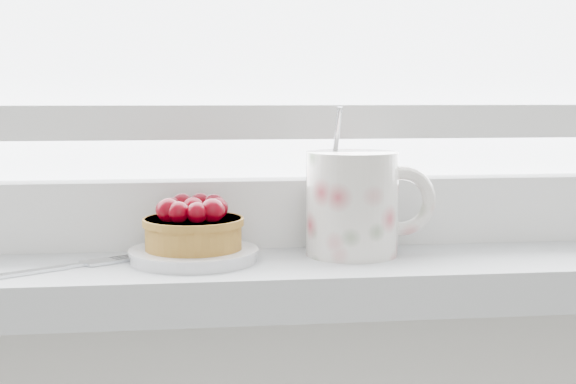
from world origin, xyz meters
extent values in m
cube|color=silver|center=(0.00, 1.90, 0.92)|extent=(1.60, 0.20, 0.04)
cube|color=white|center=(0.00, 1.97, 0.97)|extent=(1.30, 0.05, 0.07)
cube|color=white|center=(0.00, 1.97, 1.07)|extent=(1.30, 0.04, 0.04)
cylinder|color=silver|center=(-0.08, 1.89, 0.95)|extent=(0.12, 0.12, 0.01)
cylinder|color=#8F5F1F|center=(-0.08, 1.89, 0.97)|extent=(0.09, 0.09, 0.03)
cylinder|color=#8F5F1F|center=(-0.08, 1.89, 0.98)|extent=(0.10, 0.10, 0.01)
sphere|color=#490008|center=(-0.08, 1.89, 0.99)|extent=(0.02, 0.02, 0.02)
sphere|color=#490008|center=(-0.05, 1.89, 0.99)|extent=(0.02, 0.02, 0.02)
sphere|color=#490008|center=(-0.06, 1.91, 0.99)|extent=(0.02, 0.02, 0.02)
sphere|color=#490008|center=(-0.07, 1.92, 0.99)|extent=(0.02, 0.02, 0.02)
sphere|color=#490008|center=(-0.09, 1.91, 0.99)|extent=(0.02, 0.02, 0.02)
sphere|color=#490008|center=(-0.10, 1.90, 0.99)|extent=(0.02, 0.02, 0.02)
sphere|color=#490008|center=(-0.10, 1.89, 0.99)|extent=(0.02, 0.02, 0.02)
sphere|color=#490008|center=(-0.10, 1.87, 0.99)|extent=(0.02, 0.02, 0.02)
sphere|color=#490008|center=(-0.09, 1.87, 0.99)|extent=(0.02, 0.02, 0.02)
sphere|color=#490008|center=(-0.08, 1.86, 0.99)|extent=(0.02, 0.02, 0.02)
sphere|color=#490008|center=(-0.06, 1.87, 0.99)|extent=(0.02, 0.02, 0.02)
sphere|color=#490008|center=(-0.06, 1.88, 0.99)|extent=(0.02, 0.02, 0.02)
cylinder|color=silver|center=(0.08, 1.90, 0.99)|extent=(0.09, 0.09, 0.10)
cylinder|color=black|center=(0.08, 1.90, 1.04)|extent=(0.08, 0.08, 0.01)
torus|color=silver|center=(0.13, 1.90, 0.99)|extent=(0.07, 0.02, 0.07)
cylinder|color=silver|center=(0.07, 1.92, 1.06)|extent=(0.01, 0.03, 0.06)
cube|color=silver|center=(-0.24, 1.84, 0.94)|extent=(0.09, 0.06, 0.00)
cube|color=silver|center=(-0.19, 1.88, 0.94)|extent=(0.02, 0.02, 0.00)
cube|color=silver|center=(-0.17, 1.89, 0.94)|extent=(0.04, 0.04, 0.00)
cube|color=silver|center=(-0.14, 1.90, 0.94)|extent=(0.03, 0.02, 0.00)
cube|color=silver|center=(-0.14, 1.90, 0.94)|extent=(0.03, 0.02, 0.00)
cube|color=silver|center=(-0.15, 1.91, 0.94)|extent=(0.03, 0.02, 0.00)
cube|color=silver|center=(-0.15, 1.91, 0.94)|extent=(0.03, 0.02, 0.00)
camera|label=1|loc=(-0.08, 1.13, 1.10)|focal=50.00mm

